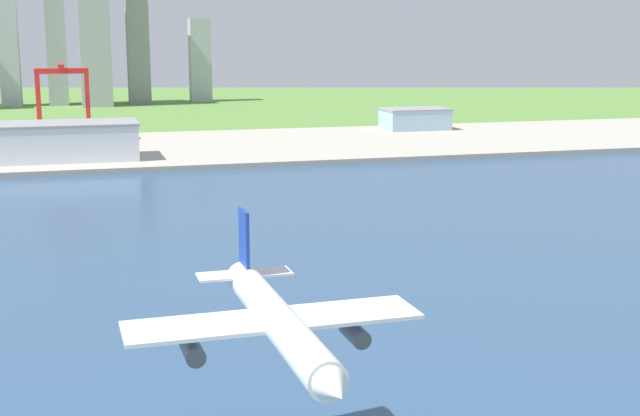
{
  "coord_description": "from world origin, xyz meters",
  "views": [
    {
      "loc": [
        -50.7,
        41.51,
        58.11
      ],
      "look_at": [
        -3.11,
        209.76,
        23.51
      ],
      "focal_mm": 48.91,
      "sensor_mm": 36.0,
      "label": 1
    }
  ],
  "objects": [
    {
      "name": "airplane_landing",
      "position": [
        -28.38,
        138.71,
        24.42
      ],
      "size": [
        36.66,
        44.97,
        14.25
      ],
      "color": "white"
    },
    {
      "name": "port_crane_red",
      "position": [
        -55.64,
        525.05,
        32.69
      ],
      "size": [
        27.52,
        40.71,
        41.66
      ],
      "color": "red",
      "rests_on": "industrial_pier"
    },
    {
      "name": "warehouse_annex",
      "position": [
        148.26,
        533.48,
        8.91
      ],
      "size": [
        38.77,
        25.59,
        12.78
      ],
      "color": "#99BCD1",
      "rests_on": "industrial_pier"
    },
    {
      "name": "distant_skyline",
      "position": [
        -73.79,
        816.73,
        60.67
      ],
      "size": [
        273.32,
        59.73,
        153.34
      ],
      "color": "#B6B5C0",
      "rests_on": "ground"
    },
    {
      "name": "water_bay",
      "position": [
        0.0,
        240.0,
        0.07
      ],
      "size": [
        840.0,
        360.0,
        0.15
      ],
      "primitive_type": "cube",
      "color": "#2D4C70",
      "rests_on": "ground"
    },
    {
      "name": "ground_plane",
      "position": [
        0.0,
        300.0,
        0.0
      ],
      "size": [
        2400.0,
        2400.0,
        0.0
      ],
      "primitive_type": "plane",
      "color": "#58833A"
    },
    {
      "name": "warehouse_main",
      "position": [
        -53.08,
        454.7,
        11.03
      ],
      "size": [
        61.37,
        33.94,
        17.01
      ],
      "color": "silver",
      "rests_on": "industrial_pier"
    },
    {
      "name": "industrial_pier",
      "position": [
        0.0,
        490.0,
        1.25
      ],
      "size": [
        840.0,
        140.0,
        2.5
      ],
      "primitive_type": "cube",
      "color": "#ABA596",
      "rests_on": "ground"
    }
  ]
}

